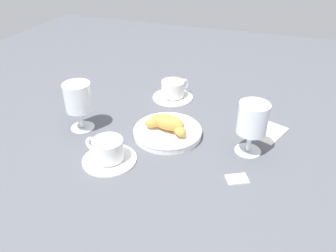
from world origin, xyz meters
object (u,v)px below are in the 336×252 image
coffee_cup_far (108,152)px  sugar_packet (237,178)px  juice_glass_left (78,100)px  juice_glass_right (253,120)px  coffee_cup_near (173,91)px  folded_napkin (262,129)px  pastry_plate (168,132)px  croissant_large (167,123)px

coffee_cup_far → sugar_packet: (-0.32, -0.04, -0.02)m
coffee_cup_far → juice_glass_left: 0.19m
juice_glass_right → sugar_packet: juice_glass_right is taller
coffee_cup_near → folded_napkin: coffee_cup_near is taller
coffee_cup_near → coffee_cup_far: bearing=84.0°
coffee_cup_near → juice_glass_right: 0.37m
juice_glass_right → sugar_packet: bearing=86.5°
pastry_plate → coffee_cup_far: (0.10, 0.16, 0.01)m
pastry_plate → juice_glass_left: size_ratio=1.37×
croissant_large → folded_napkin: 0.28m
folded_napkin → sugar_packet: bearing=82.1°
folded_napkin → coffee_cup_near: bearing=-19.1°
sugar_packet → folded_napkin: size_ratio=0.45×
pastry_plate → croissant_large: 0.03m
coffee_cup_near → sugar_packet: bearing=128.7°
juice_glass_right → folded_napkin: size_ratio=1.27×
pastry_plate → coffee_cup_near: bearing=-74.5°
coffee_cup_near → sugar_packet: (-0.28, 0.34, -0.02)m
croissant_large → juice_glass_left: (0.25, 0.04, 0.05)m
coffee_cup_far → folded_napkin: coffee_cup_far is taller
pastry_plate → croissant_large: bearing=80.9°
juice_glass_right → juice_glass_left: bearing=5.7°
sugar_packet → juice_glass_left: bearing=-37.2°
folded_napkin → croissant_large: bearing=25.4°
pastry_plate → croissant_large: size_ratio=1.42×
juice_glass_left → sugar_packet: bearing=170.8°
folded_napkin → coffee_cup_far: bearing=38.0°
juice_glass_left → pastry_plate: bearing=-169.2°
croissant_large → folded_napkin: croissant_large is taller
coffee_cup_far → juice_glass_right: size_ratio=0.97×
juice_glass_left → sugar_packet: 0.48m
pastry_plate → croissant_large: croissant_large is taller
pastry_plate → croissant_large: (0.00, 0.00, 0.03)m
pastry_plate → juice_glass_right: juice_glass_right is taller
juice_glass_left → juice_glass_right: size_ratio=1.00×
sugar_packet → folded_napkin: sugar_packet is taller
pastry_plate → coffee_cup_near: coffee_cup_near is taller
pastry_plate → juice_glass_left: bearing=10.8°
croissant_large → coffee_cup_far: croissant_large is taller
juice_glass_right → folded_napkin: bearing=-102.5°
croissant_large → juice_glass_left: juice_glass_left is taller
pastry_plate → coffee_cup_near: (0.06, -0.22, 0.01)m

